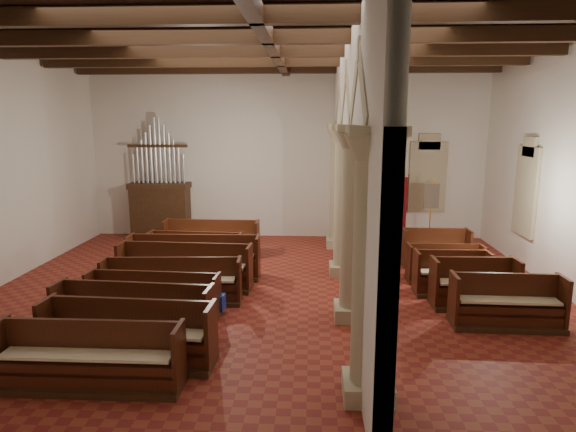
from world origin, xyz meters
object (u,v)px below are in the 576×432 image
Objects in this scene: processional_banner at (430,224)px; nave_pew_0 at (90,367)px; pipe_organ at (160,200)px; aisle_pew_0 at (506,310)px; lectern at (176,222)px.

nave_pew_0 is (-7.39, -9.11, -0.44)m from processional_banner.
aisle_pew_0 is at bearing -37.75° from pipe_organ.
pipe_organ reaches higher than processional_banner.
pipe_organ reaches higher than aisle_pew_0.
processional_banner is 6.45m from aisle_pew_0.
lectern is 0.62× the size of processional_banner.
lectern reaches higher than nave_pew_0.
processional_banner reaches higher than aisle_pew_0.
pipe_organ reaches higher than lectern.
aisle_pew_0 is (7.43, 2.67, 0.02)m from nave_pew_0.
processional_banner is at bearing 3.92° from lectern.
aisle_pew_0 is at bearing 19.88° from nave_pew_0.
aisle_pew_0 is at bearing -99.51° from processional_banner.
lectern is at bearing -1.35° from pipe_organ.
nave_pew_0 is (1.97, -9.95, -1.02)m from pipe_organ.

